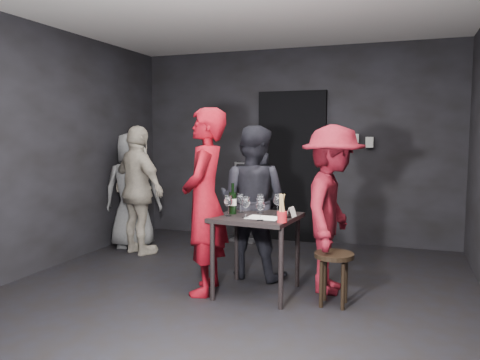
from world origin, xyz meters
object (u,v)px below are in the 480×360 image
(breadstick_cup, at_px, (282,209))
(bystander_grey, at_px, (132,189))
(stool, at_px, (334,264))
(bystander_cream, at_px, (139,185))
(tasting_table, at_px, (257,226))
(hand_truck, at_px, (246,225))
(server_red, at_px, (205,186))
(man_maroon, at_px, (332,204))
(woman_black, at_px, (252,197))
(wine_bottle, at_px, (233,202))

(breadstick_cup, bearing_deg, bystander_grey, 149.37)
(stool, xyz_separation_m, bystander_cream, (-2.58, 0.98, 0.49))
(bystander_cream, bearing_deg, tasting_table, 178.54)
(hand_truck, distance_m, stool, 2.67)
(hand_truck, distance_m, server_red, 2.39)
(stool, height_order, server_red, server_red)
(stool, distance_m, breadstick_cup, 0.68)
(man_maroon, bearing_deg, server_red, 112.02)
(tasting_table, bearing_deg, bystander_grey, 150.94)
(man_maroon, bearing_deg, breadstick_cup, 149.81)
(server_red, xyz_separation_m, bystander_grey, (-1.62, 1.29, -0.24))
(bystander_grey, bearing_deg, server_red, 122.44)
(stool, xyz_separation_m, breadstick_cup, (-0.43, -0.19, 0.50))
(stool, relative_size, man_maroon, 0.28)
(man_maroon, relative_size, breadstick_cup, 6.40)
(hand_truck, relative_size, woman_black, 0.65)
(bystander_grey, bearing_deg, wine_bottle, 128.93)
(breadstick_cup, bearing_deg, stool, 24.15)
(wine_bottle, bearing_deg, bystander_cream, 150.31)
(bystander_cream, xyz_separation_m, bystander_grey, (-0.25, 0.25, -0.08))
(woman_black, relative_size, bystander_cream, 0.98)
(woman_black, distance_m, man_maroon, 0.88)
(man_maroon, bearing_deg, bystander_cream, 77.33)
(woman_black, height_order, wine_bottle, woman_black)
(breadstick_cup, bearing_deg, hand_truck, 115.78)
(bystander_grey, bearing_deg, tasting_table, 131.94)
(man_maroon, bearing_deg, hand_truck, 40.69)
(breadstick_cup, bearing_deg, server_red, 170.38)
(hand_truck, relative_size, bystander_cream, 0.64)
(hand_truck, height_order, stool, hand_truck)
(woman_black, distance_m, bystander_grey, 2.00)
(hand_truck, relative_size, tasting_table, 1.48)
(woman_black, bearing_deg, tasting_table, 118.82)
(stool, height_order, bystander_grey, bystander_grey)
(bystander_cream, bearing_deg, man_maroon, -168.75)
(stool, height_order, man_maroon, man_maroon)
(stool, distance_m, man_maroon, 0.61)
(stool, distance_m, woman_black, 1.20)
(hand_truck, xyz_separation_m, woman_black, (0.62, -1.59, 0.64))
(man_maroon, relative_size, bystander_grey, 1.08)
(tasting_table, bearing_deg, hand_truck, 111.54)
(hand_truck, bearing_deg, tasting_table, -61.10)
(tasting_table, bearing_deg, man_maroon, 25.12)
(stool, distance_m, bystander_cream, 2.80)
(server_red, relative_size, bystander_grey, 1.31)
(man_maroon, xyz_separation_m, bystander_cream, (-2.49, 0.61, 0.02))
(server_red, xyz_separation_m, breadstick_cup, (0.79, -0.13, -0.16))
(tasting_table, height_order, server_red, server_red)
(server_red, xyz_separation_m, bystander_cream, (-1.37, 1.04, -0.16))
(wine_bottle, distance_m, breadstick_cup, 0.61)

